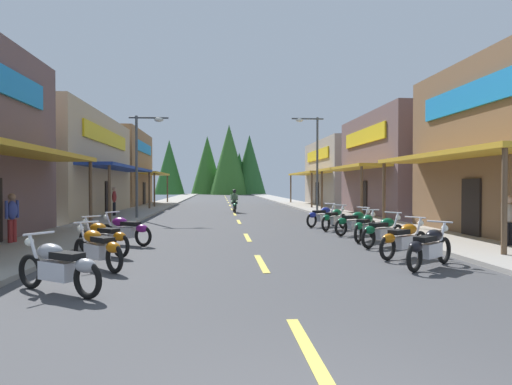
{
  "coord_description": "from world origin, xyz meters",
  "views": [
    {
      "loc": [
        -1.02,
        -2.84,
        1.89
      ],
      "look_at": [
        1.0,
        20.88,
        1.46
      ],
      "focal_mm": 30.89,
      "sensor_mm": 36.0,
      "label": 1
    }
  ],
  "objects_px": {
    "streetlamp_right": "(313,151)",
    "motorcycle_parked_right_2": "(383,231)",
    "motorcycle_parked_left_1": "(98,247)",
    "pedestrian_by_shop": "(12,216)",
    "motorcycle_parked_right_0": "(429,246)",
    "motorcycle_parked_right_5": "(334,218)",
    "pedestrian_browsing": "(114,200)",
    "motorcycle_parked_right_4": "(354,222)",
    "motorcycle_parked_left_2": "(103,237)",
    "rider_cruising_lead": "(234,203)",
    "streetlamp_left": "(143,151)",
    "motorcycle_parked_left_3": "(125,229)",
    "pedestrian_strolling": "(509,219)",
    "motorcycle_parked_left_0": "(59,266)",
    "motorcycle_parked_right_3": "(365,226)",
    "motorcycle_parked_right_6": "(322,216)",
    "motorcycle_parked_right_1": "(404,239)"
  },
  "relations": [
    {
      "from": "streetlamp_right",
      "to": "motorcycle_parked_left_1",
      "type": "xyz_separation_m",
      "value": [
        -8.82,
        -18.22,
        -3.59
      ]
    },
    {
      "from": "motorcycle_parked_right_1",
      "to": "motorcycle_parked_left_2",
      "type": "xyz_separation_m",
      "value": [
        -7.84,
        1.02,
        0.0
      ]
    },
    {
      "from": "pedestrian_by_shop",
      "to": "pedestrian_strolling",
      "type": "distance_m",
      "value": 14.85
    },
    {
      "from": "motorcycle_parked_right_6",
      "to": "motorcycle_parked_left_2",
      "type": "height_order",
      "value": "same"
    },
    {
      "from": "motorcycle_parked_right_6",
      "to": "motorcycle_parked_right_5",
      "type": "bearing_deg",
      "value": -120.69
    },
    {
      "from": "streetlamp_right",
      "to": "motorcycle_parked_left_2",
      "type": "xyz_separation_m",
      "value": [
        -9.18,
        -16.29,
        -3.59
      ]
    },
    {
      "from": "motorcycle_parked_left_3",
      "to": "pedestrian_strolling",
      "type": "height_order",
      "value": "pedestrian_strolling"
    },
    {
      "from": "pedestrian_strolling",
      "to": "motorcycle_parked_right_3",
      "type": "bearing_deg",
      "value": 42.59
    },
    {
      "from": "motorcycle_parked_left_1",
      "to": "pedestrian_by_shop",
      "type": "relative_size",
      "value": 1.01
    },
    {
      "from": "motorcycle_parked_right_5",
      "to": "motorcycle_parked_right_6",
      "type": "relative_size",
      "value": 0.92
    },
    {
      "from": "motorcycle_parked_right_0",
      "to": "pedestrian_strolling",
      "type": "relative_size",
      "value": 1.1
    },
    {
      "from": "motorcycle_parked_left_0",
      "to": "motorcycle_parked_left_2",
      "type": "height_order",
      "value": "same"
    },
    {
      "from": "motorcycle_parked_right_0",
      "to": "motorcycle_parked_right_2",
      "type": "distance_m",
      "value": 3.44
    },
    {
      "from": "streetlamp_right",
      "to": "motorcycle_parked_right_2",
      "type": "xyz_separation_m",
      "value": [
        -1.12,
        -15.3,
        -3.59
      ]
    },
    {
      "from": "streetlamp_left",
      "to": "motorcycle_parked_right_0",
      "type": "relative_size",
      "value": 3.24
    },
    {
      "from": "motorcycle_parked_right_3",
      "to": "pedestrian_strolling",
      "type": "xyz_separation_m",
      "value": [
        3.48,
        -2.34,
        0.41
      ]
    },
    {
      "from": "motorcycle_parked_right_1",
      "to": "pedestrian_by_shop",
      "type": "distance_m",
      "value": 11.51
    },
    {
      "from": "motorcycle_parked_right_2",
      "to": "motorcycle_parked_right_5",
      "type": "height_order",
      "value": "same"
    },
    {
      "from": "motorcycle_parked_left_0",
      "to": "motorcycle_parked_left_2",
      "type": "distance_m",
      "value": 4.18
    },
    {
      "from": "streetlamp_left",
      "to": "motorcycle_parked_right_3",
      "type": "distance_m",
      "value": 13.58
    },
    {
      "from": "motorcycle_parked_right_2",
      "to": "pedestrian_by_shop",
      "type": "relative_size",
      "value": 1.12
    },
    {
      "from": "motorcycle_parked_right_3",
      "to": "motorcycle_parked_left_0",
      "type": "bearing_deg",
      "value": 167.7
    },
    {
      "from": "motorcycle_parked_right_3",
      "to": "motorcycle_parked_left_2",
      "type": "height_order",
      "value": "same"
    },
    {
      "from": "motorcycle_parked_right_5",
      "to": "rider_cruising_lead",
      "type": "relative_size",
      "value": 0.77
    },
    {
      "from": "motorcycle_parked_right_0",
      "to": "motorcycle_parked_left_1",
      "type": "distance_m",
      "value": 7.48
    },
    {
      "from": "motorcycle_parked_left_0",
      "to": "motorcycle_parked_left_2",
      "type": "relative_size",
      "value": 1.07
    },
    {
      "from": "motorcycle_parked_right_5",
      "to": "motorcycle_parked_right_3",
      "type": "bearing_deg",
      "value": -135.41
    },
    {
      "from": "motorcycle_parked_right_5",
      "to": "motorcycle_parked_left_1",
      "type": "distance_m",
      "value": 10.89
    },
    {
      "from": "motorcycle_parked_right_1",
      "to": "motorcycle_parked_right_2",
      "type": "xyz_separation_m",
      "value": [
        0.21,
        2.01,
        0.0
      ]
    },
    {
      "from": "motorcycle_parked_right_6",
      "to": "pedestrian_strolling",
      "type": "relative_size",
      "value": 1.14
    },
    {
      "from": "motorcycle_parked_right_2",
      "to": "motorcycle_parked_left_2",
      "type": "distance_m",
      "value": 8.12
    },
    {
      "from": "motorcycle_parked_left_2",
      "to": "rider_cruising_lead",
      "type": "relative_size",
      "value": 0.8
    },
    {
      "from": "motorcycle_parked_left_1",
      "to": "motorcycle_parked_right_4",
      "type": "bearing_deg",
      "value": -94.85
    },
    {
      "from": "motorcycle_parked_left_3",
      "to": "motorcycle_parked_right_6",
      "type": "bearing_deg",
      "value": -112.78
    },
    {
      "from": "motorcycle_parked_left_2",
      "to": "pedestrian_browsing",
      "type": "bearing_deg",
      "value": -38.18
    },
    {
      "from": "motorcycle_parked_right_4",
      "to": "motorcycle_parked_right_6",
      "type": "height_order",
      "value": "same"
    },
    {
      "from": "motorcycle_parked_left_1",
      "to": "motorcycle_parked_left_2",
      "type": "height_order",
      "value": "same"
    },
    {
      "from": "motorcycle_parked_right_6",
      "to": "rider_cruising_lead",
      "type": "xyz_separation_m",
      "value": [
        -3.6,
        10.13,
        0.17
      ]
    },
    {
      "from": "motorcycle_parked_right_5",
      "to": "pedestrian_by_shop",
      "type": "height_order",
      "value": "pedestrian_by_shop"
    },
    {
      "from": "motorcycle_parked_right_2",
      "to": "pedestrian_strolling",
      "type": "height_order",
      "value": "pedestrian_strolling"
    },
    {
      "from": "motorcycle_parked_right_2",
      "to": "pedestrian_browsing",
      "type": "relative_size",
      "value": 1.04
    },
    {
      "from": "motorcycle_parked_right_0",
      "to": "motorcycle_parked_right_3",
      "type": "relative_size",
      "value": 0.98
    },
    {
      "from": "streetlamp_right",
      "to": "motorcycle_parked_left_3",
      "type": "height_order",
      "value": "streetlamp_right"
    },
    {
      "from": "motorcycle_parked_right_2",
      "to": "motorcycle_parked_left_3",
      "type": "xyz_separation_m",
      "value": [
        -7.91,
        1.01,
        0.0
      ]
    },
    {
      "from": "pedestrian_browsing",
      "to": "motorcycle_parked_right_4",
      "type": "bearing_deg",
      "value": 135.06
    },
    {
      "from": "pedestrian_strolling",
      "to": "rider_cruising_lead",
      "type": "bearing_deg",
      "value": 9.28
    },
    {
      "from": "streetlamp_right",
      "to": "motorcycle_parked_right_2",
      "type": "relative_size",
      "value": 3.45
    },
    {
      "from": "streetlamp_right",
      "to": "motorcycle_parked_right_4",
      "type": "distance_m",
      "value": 12.74
    },
    {
      "from": "streetlamp_left",
      "to": "motorcycle_parked_left_3",
      "type": "bearing_deg",
      "value": -83.56
    },
    {
      "from": "motorcycle_parked_right_4",
      "to": "pedestrian_browsing",
      "type": "xyz_separation_m",
      "value": [
        -11.02,
        9.6,
        0.53
      ]
    }
  ]
}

